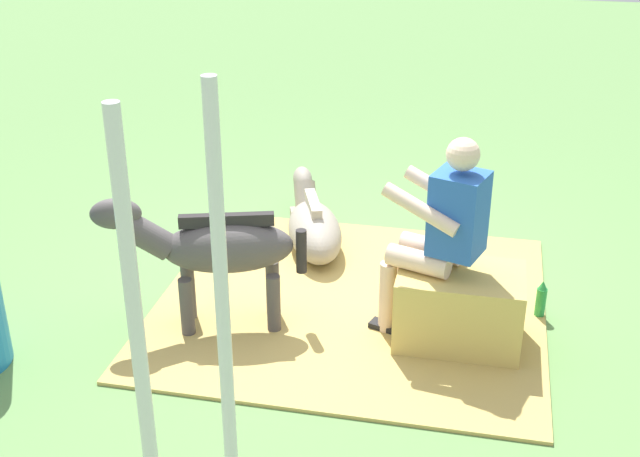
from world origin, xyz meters
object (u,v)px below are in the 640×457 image
at_px(person_seated, 439,230).
at_px(pony_lying, 313,225).
at_px(tent_pole_left, 224,338).
at_px(hay_bale, 459,308).
at_px(tent_pole_mid, 143,385).
at_px(pony_standing, 214,249).
at_px(soda_bottle, 541,300).

relative_size(person_seated, pony_lying, 1.03).
xyz_separation_m(person_seated, tent_pole_left, (0.75, 1.91, 0.33)).
bearing_deg(pony_lying, tent_pole_left, 95.50).
distance_m(hay_bale, tent_pole_mid, 2.64).
distance_m(pony_standing, soda_bottle, 2.21).
height_order(pony_standing, tent_pole_mid, tent_pole_mid).
bearing_deg(soda_bottle, pony_standing, 14.71).
height_order(soda_bottle, tent_pole_left, tent_pole_left).
distance_m(pony_standing, tent_pole_mid, 2.22).
relative_size(hay_bale, person_seated, 0.56).
height_order(hay_bale, soda_bottle, hay_bale).
bearing_deg(soda_bottle, tent_pole_mid, 58.25).
bearing_deg(pony_standing, tent_pole_mid, 102.08).
bearing_deg(tent_pole_mid, hay_bale, -116.44).
bearing_deg(person_seated, tent_pole_mid, 67.29).
bearing_deg(tent_pole_left, person_seated, -111.42).
relative_size(hay_bale, pony_standing, 0.60).
bearing_deg(hay_bale, pony_lying, -43.64).
xyz_separation_m(person_seated, pony_lying, (1.04, -1.11, -0.59)).
height_order(hay_bale, tent_pole_mid, tent_pole_mid).
bearing_deg(tent_pole_mid, pony_standing, -77.92).
relative_size(hay_bale, soda_bottle, 2.75).
xyz_separation_m(hay_bale, tent_pole_left, (0.91, 1.87, 0.85)).
height_order(hay_bale, pony_lying, hay_bale).
xyz_separation_m(soda_bottle, tent_pole_left, (1.44, 2.29, 0.97)).
distance_m(tent_pole_left, tent_pole_mid, 0.42).
height_order(pony_lying, tent_pole_mid, tent_pole_mid).
height_order(person_seated, pony_standing, person_seated).
distance_m(hay_bale, soda_bottle, 0.69).
xyz_separation_m(hay_bale, pony_lying, (1.20, -1.14, -0.07)).
bearing_deg(tent_pole_mid, soda_bottle, -121.75).
bearing_deg(person_seated, hay_bale, 167.15).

